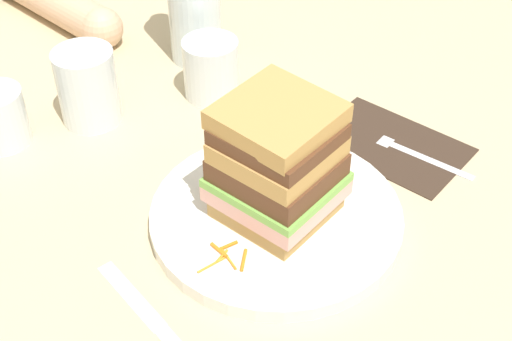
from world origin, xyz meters
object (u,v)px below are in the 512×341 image
sandwich (277,164)px  napkin_dark (391,144)px  main_plate (276,217)px  empty_tumbler_1 (88,87)px  fork (407,149)px  juice_glass (211,71)px  knife (162,329)px

sandwich → napkin_dark: sandwich is taller
main_plate → empty_tumbler_1: size_ratio=2.77×
napkin_dark → fork: 0.02m
main_plate → sandwich: sandwich is taller
sandwich → fork: (0.20, -0.04, -0.08)m
napkin_dark → juice_glass: size_ratio=2.22×
sandwich → napkin_dark: size_ratio=0.77×
fork → napkin_dark: bearing=96.2°
sandwich → juice_glass: bearing=61.3°
knife → fork: bearing=-2.6°
sandwich → fork: bearing=-10.0°
knife → juice_glass: bearing=38.9°
knife → juice_glass: (0.31, 0.25, 0.04)m
sandwich → empty_tumbler_1: size_ratio=1.39×
juice_glass → empty_tumbler_1: empty_tumbler_1 is taller
fork → juice_glass: (-0.08, 0.27, 0.03)m
sandwich → knife: size_ratio=0.69×
sandwich → juice_glass: sandwich is taller
sandwich → knife: 0.20m
napkin_dark → empty_tumbler_1: bearing=124.8°
empty_tumbler_1 → napkin_dark: bearing=-55.2°
sandwich → empty_tumbler_1: sandwich is taller
knife → empty_tumbler_1: empty_tumbler_1 is taller
juice_glass → fork: bearing=-74.0°
main_plate → fork: bearing=-9.8°
fork → empty_tumbler_1: (-0.22, 0.34, 0.05)m
main_plate → sandwich: bearing=56.6°
main_plate → fork: size_ratio=1.65×
fork → empty_tumbler_1: bearing=123.3°
main_plate → sandwich: (0.00, 0.00, 0.07)m
napkin_dark → sandwich: bearing=176.1°
main_plate → juice_glass: juice_glass is taller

